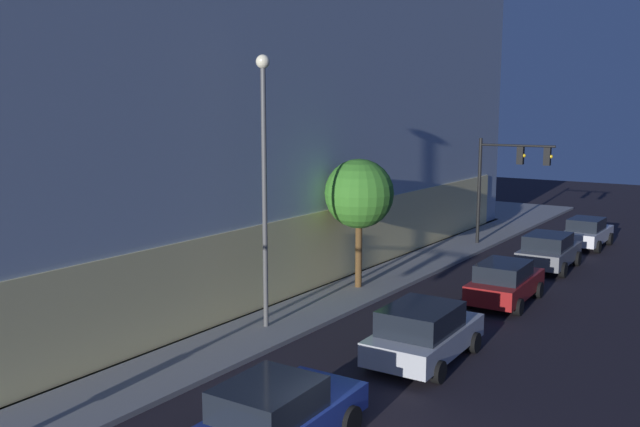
{
  "coord_description": "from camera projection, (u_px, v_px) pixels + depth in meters",
  "views": [
    {
      "loc": [
        -10.88,
        -6.4,
        7.22
      ],
      "look_at": [
        6.05,
        5.12,
        4.06
      ],
      "focal_mm": 37.96,
      "sensor_mm": 36.0,
      "label": 1
    }
  ],
  "objects": [
    {
      "name": "modern_building",
      "position": [
        149.0,
        56.0,
        34.39
      ],
      "size": [
        36.72,
        24.5,
        19.94
      ],
      "color": "#4C4C51",
      "rests_on": "ground"
    },
    {
      "name": "traffic_light_far_corner",
      "position": [
        508.0,
        170.0,
        34.87
      ],
      "size": [
        0.41,
        3.9,
        5.59
      ],
      "color": "black",
      "rests_on": "sidewalk_corner"
    },
    {
      "name": "street_lamp_sidewalk",
      "position": [
        264.0,
        162.0,
        21.47
      ],
      "size": [
        0.44,
        0.44,
        8.76
      ],
      "color": "#515151",
      "rests_on": "sidewalk_corner"
    },
    {
      "name": "sidewalk_tree",
      "position": [
        359.0,
        194.0,
        26.66
      ],
      "size": [
        2.75,
        2.75,
        5.16
      ],
      "color": "brown",
      "rests_on": "sidewalk_corner"
    },
    {
      "name": "car_blue",
      "position": [
        275.0,
        416.0,
        14.23
      ],
      "size": [
        4.53,
        2.26,
        1.62
      ],
      "color": "navy",
      "rests_on": "ground"
    },
    {
      "name": "car_silver",
      "position": [
        424.0,
        332.0,
        19.46
      ],
      "size": [
        4.45,
        2.33,
        1.69
      ],
      "color": "#B7BABF",
      "rests_on": "ground"
    },
    {
      "name": "car_red",
      "position": [
        505.0,
        282.0,
        25.33
      ],
      "size": [
        4.41,
        2.13,
        1.6
      ],
      "color": "maroon",
      "rests_on": "ground"
    },
    {
      "name": "car_grey",
      "position": [
        549.0,
        251.0,
        30.72
      ],
      "size": [
        4.39,
        2.23,
        1.66
      ],
      "color": "slate",
      "rests_on": "ground"
    },
    {
      "name": "car_white",
      "position": [
        587.0,
        232.0,
        35.65
      ],
      "size": [
        4.28,
        2.01,
        1.58
      ],
      "color": "silver",
      "rests_on": "ground"
    }
  ]
}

